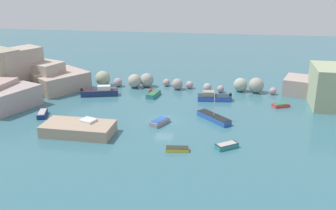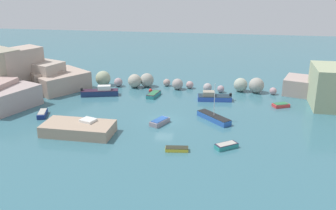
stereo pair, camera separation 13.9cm
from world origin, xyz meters
name	(u,v)px [view 1 (the left image)]	position (x,y,z in m)	size (l,w,h in m)	color
cove_water	(164,121)	(0.00, 0.00, 0.00)	(160.00, 160.00, 0.00)	#386B78
cliff_headland_left	(19,77)	(-27.01, 9.72, 2.59)	(19.97, 24.03, 7.73)	tan
rock_breakwater	(180,83)	(0.34, 15.60, 1.15)	(35.27, 3.83, 2.73)	#9EAA89
stone_dock	(78,129)	(-10.22, -6.33, 0.73)	(9.09, 4.51, 1.47)	tan
channel_buoy	(150,91)	(-4.46, 12.84, 0.32)	(0.64, 0.64, 0.64)	red
moored_boat_0	(213,97)	(6.58, 10.19, 0.53)	(5.64, 2.57, 1.49)	blue
moored_boat_1	(85,127)	(-9.76, -5.23, 0.63)	(5.43, 3.71, 1.80)	yellow
moored_boat_2	(281,105)	(17.09, 8.52, 0.27)	(2.82, 2.26, 0.56)	#CE373A
moored_boat_3	(100,92)	(-12.51, 9.77, 0.62)	(6.44, 3.17, 1.72)	navy
moored_boat_4	(177,149)	(3.07, -9.31, 0.23)	(2.80, 1.31, 0.46)	gold
moored_boat_5	(214,118)	(6.97, 1.13, 0.42)	(5.04, 5.24, 5.41)	#2B59AE
moored_boat_6	(154,94)	(-3.50, 10.67, 0.34)	(2.02, 3.76, 0.65)	teal
moored_boat_7	(42,114)	(-17.83, -0.89, 0.35)	(1.95, 3.30, 0.71)	navy
moored_boat_8	(160,122)	(-0.36, -1.37, 0.34)	(2.60, 3.39, 0.71)	gray
moored_boat_9	(227,146)	(8.84, -7.67, 0.31)	(2.94, 2.56, 0.60)	teal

